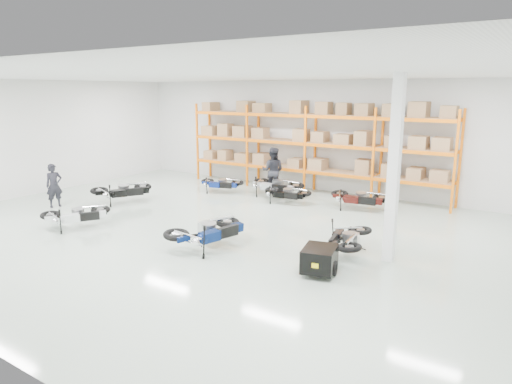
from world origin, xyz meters
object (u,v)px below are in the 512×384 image
Objects in this scene: moto_back_b at (275,182)px; moto_back_a at (221,181)px; moto_silver_left at (76,211)px; moto_back_c at (286,190)px; moto_touring_right at (347,234)px; moto_black_far_left at (122,187)px; person_left at (54,186)px; trailer at (319,259)px; moto_blue_centre at (208,226)px; person_back at (273,171)px; moto_back_d at (359,194)px.

moto_back_a is at bearing 103.17° from moto_back_b.
moto_back_b is (2.86, 6.88, 0.06)m from moto_silver_left.
moto_back_c is at bearing -128.25° from moto_back_b.
moto_black_far_left is at bearing 166.17° from moto_touring_right.
moto_silver_left is at bearing -96.04° from person_left.
trailer is at bearing -142.20° from moto_back_b.
moto_touring_right is (3.20, 1.63, -0.08)m from moto_blue_centre.
moto_silver_left is 0.90× the size of moto_back_b.
trailer is 1.00× the size of person_left.
person_left is 0.83× the size of person_back.
trailer is at bearing -144.74° from moto_back_a.
person_back is (-0.35, 0.40, 0.35)m from moto_back_b.
moto_touring_right is 10.68m from person_left.
trailer is at bearing -100.38° from moto_touring_right.
moto_touring_right is at bearing -139.05° from moto_blue_centre.
moto_back_a is at bearing 8.25° from person_back.
moto_back_a is 0.84× the size of person_back.
moto_black_far_left is (-5.88, 2.17, -0.03)m from moto_blue_centre.
moto_back_b is at bearing 46.39° from moto_back_c.
person_left is at bearing 30.03° from person_back.
moto_back_d is (5.73, 0.47, 0.07)m from moto_back_a.
moto_back_b is 8.10m from person_left.
person_left reaches higher than moto_silver_left.
moto_blue_centre is 1.05× the size of moto_black_far_left.
moto_back_d is (7.69, 3.86, -0.04)m from moto_black_far_left.
moto_back_a is 2.33m from moto_back_b.
person_back is at bearing 42.78° from moto_back_c.
moto_silver_left reaches higher than trailer.
person_left reaches higher than trailer.
moto_back_b is at bearing -106.33° from moto_black_far_left.
moto_back_d reaches higher than moto_back_c.
moto_back_b reaches higher than moto_back_a.
moto_blue_centre is at bearing 167.11° from trailer.
moto_touring_right is (7.71, 2.39, 0.00)m from moto_silver_left.
moto_blue_centre is 1.15× the size of moto_touring_right.
person_back reaches higher than moto_black_far_left.
moto_silver_left is 1.11× the size of person_left.
moto_touring_right is 1.10× the size of moto_back_a.
moto_touring_right is 1.12× the size of trailer.
moto_back_c is at bearing 112.85° from trailer.
person_back reaches higher than moto_back_c.
moto_black_far_left is at bearing 109.58° from moto_back_d.
moto_black_far_left is at bearing 153.27° from trailer.
person_back is (-3.82, 0.49, 0.39)m from moto_back_d.
person_back reaches higher than moto_back_a.
moto_back_b is at bearing -29.10° from person_left.
moto_back_d is 0.95× the size of person_back.
moto_blue_centre is at bearing -177.90° from moto_back_c.
moto_back_a is (-7.11, 5.53, 0.11)m from trailer.
moto_back_b is (2.26, 0.56, 0.11)m from moto_back_a.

